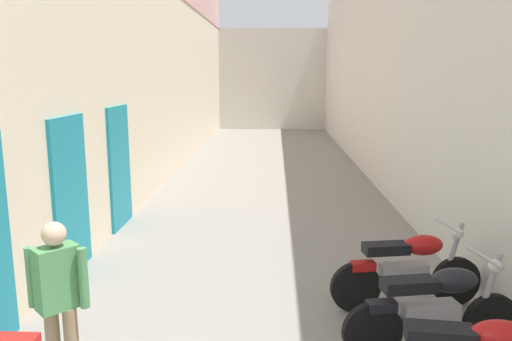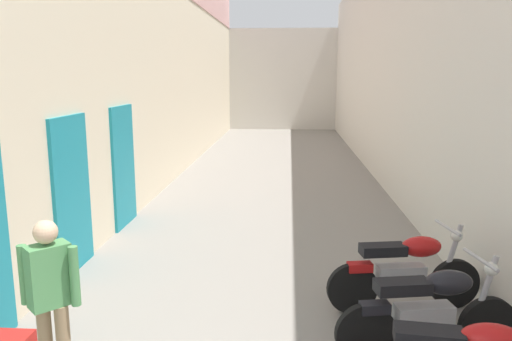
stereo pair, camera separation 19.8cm
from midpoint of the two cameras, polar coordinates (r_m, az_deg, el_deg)
name	(u,v)px [view 2 (the right image)]	position (r m, az deg, el deg)	size (l,w,h in m)	color
ground_plane	(273,196)	(11.54, 2.42, -2.88)	(40.42, 40.42, 0.00)	gray
building_left	(164,5)	(13.64, -10.00, 18.11)	(0.45, 24.42, 8.91)	beige
building_right	(389,63)	(13.46, 15.37, 11.74)	(0.45, 24.42, 6.07)	beige
building_far_end	(283,79)	(26.42, 3.30, 10.35)	(8.36, 2.00, 5.00)	beige
motorcycle_third	(430,310)	(5.33, 20.27, -14.76)	(1.83, 0.58, 1.04)	black
motorcycle_fourth	(406,270)	(6.23, 17.62, -10.77)	(1.84, 0.58, 1.04)	black
pedestrian_mid_alley	(51,295)	(4.65, -21.24, -13.09)	(0.52, 0.38, 1.57)	#8C7251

